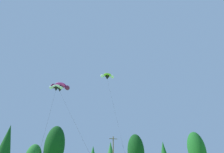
{
  "coord_description": "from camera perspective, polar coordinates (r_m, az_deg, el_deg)",
  "views": [
    {
      "loc": [
        -5.34,
        -1.52,
        2.5
      ],
      "look_at": [
        0.87,
        20.46,
        14.85
      ],
      "focal_mm": 28.35,
      "sensor_mm": 36.0,
      "label": 1
    }
  ],
  "objects": [
    {
      "name": "treeline_tree_h",
      "position": [
        64.73,
        7.71,
        -22.81
      ],
      "size": [
        5.61,
        5.61,
        14.1
      ],
      "color": "#472D19",
      "rests_on": "ground_plane"
    },
    {
      "name": "parafoil_kite_far_lime_white",
      "position": [
        48.28,
        -1.53,
        0.05
      ],
      "size": [
        3.98,
        14.52,
        24.85
      ],
      "color": "#93D633"
    },
    {
      "name": "treeline_tree_j",
      "position": [
        72.55,
        25.66,
        -20.53
      ],
      "size": [
        5.92,
        5.92,
        15.25
      ],
      "color": "#472D19",
      "rests_on": "ground_plane"
    },
    {
      "name": "parafoil_kite_mid_magenta",
      "position": [
        35.56,
        -16.35,
        -3.28
      ],
      "size": [
        7.75,
        15.24,
        16.65
      ],
      "color": "#D12893"
    },
    {
      "name": "treeline_tree_c",
      "position": [
        61.87,
        -31.07,
        -18.26
      ],
      "size": [
        4.89,
        4.89,
        14.97
      ],
      "color": "#472D19",
      "rests_on": "ground_plane"
    },
    {
      "name": "parafoil_kite_high_white",
      "position": [
        32.86,
        -17.56,
        -3.48
      ],
      "size": [
        2.54,
        14.63,
        14.65
      ],
      "color": "white"
    },
    {
      "name": "treeline_tree_e",
      "position": [
        58.13,
        -18.07,
        -20.66
      ],
      "size": [
        5.84,
        5.84,
        14.95
      ],
      "color": "#472D19",
      "rests_on": "ground_plane"
    }
  ]
}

